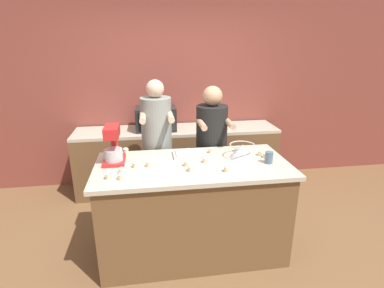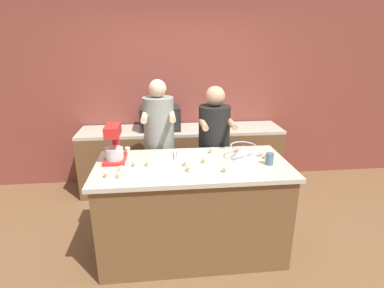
# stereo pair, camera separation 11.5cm
# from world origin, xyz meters

# --- Properties ---
(ground_plane) EXTENTS (16.00, 16.00, 0.00)m
(ground_plane) POSITION_xyz_m (0.00, 0.00, 0.00)
(ground_plane) COLOR brown
(back_wall) EXTENTS (10.00, 0.06, 2.70)m
(back_wall) POSITION_xyz_m (0.00, 1.78, 1.35)
(back_wall) COLOR brown
(back_wall) RESTS_ON ground_plane
(island_counter) EXTENTS (1.82, 0.87, 0.95)m
(island_counter) POSITION_xyz_m (0.00, 0.00, 0.48)
(island_counter) COLOR brown
(island_counter) RESTS_ON ground_plane
(back_counter) EXTENTS (2.80, 0.60, 0.89)m
(back_counter) POSITION_xyz_m (0.00, 1.43, 0.45)
(back_counter) COLOR brown
(back_counter) RESTS_ON ground_plane
(person_left) EXTENTS (0.35, 0.51, 1.66)m
(person_left) POSITION_xyz_m (-0.31, 0.64, 0.87)
(person_left) COLOR #33384C
(person_left) RESTS_ON ground_plane
(person_right) EXTENTS (0.37, 0.52, 1.58)m
(person_right) POSITION_xyz_m (0.32, 0.64, 0.83)
(person_right) COLOR #33384C
(person_right) RESTS_ON ground_plane
(stand_mixer) EXTENTS (0.20, 0.30, 0.35)m
(stand_mixer) POSITION_xyz_m (-0.73, 0.15, 1.11)
(stand_mixer) COLOR red
(stand_mixer) RESTS_ON island_counter
(mixing_bowl) EXTENTS (0.25, 0.25, 0.14)m
(mixing_bowl) POSITION_xyz_m (0.50, 0.08, 1.03)
(mixing_bowl) COLOR #BCBCC1
(mixing_bowl) RESTS_ON island_counter
(baking_tray) EXTENTS (0.33, 0.22, 0.04)m
(baking_tray) POSITION_xyz_m (0.00, 0.22, 0.97)
(baking_tray) COLOR #BCBCC1
(baking_tray) RESTS_ON island_counter
(microwave_oven) EXTENTS (0.54, 0.37, 0.31)m
(microwave_oven) POSITION_xyz_m (-0.29, 1.43, 1.05)
(microwave_oven) COLOR black
(microwave_oven) RESTS_ON back_counter
(drinking_glass) EXTENTS (0.08, 0.08, 0.11)m
(drinking_glass) POSITION_xyz_m (0.71, -0.09, 1.01)
(drinking_glass) COLOR slate
(drinking_glass) RESTS_ON island_counter
(cupcake_0) EXTENTS (0.06, 0.06, 0.06)m
(cupcake_0) POSITION_xyz_m (0.23, 0.26, 0.98)
(cupcake_0) COLOR beige
(cupcake_0) RESTS_ON island_counter
(cupcake_1) EXTENTS (0.06, 0.06, 0.06)m
(cupcake_1) POSITION_xyz_m (-0.41, -0.01, 0.98)
(cupcake_1) COLOR beige
(cupcake_1) RESTS_ON island_counter
(cupcake_2) EXTENTS (0.06, 0.06, 0.06)m
(cupcake_2) POSITION_xyz_m (0.27, -0.23, 0.98)
(cupcake_2) COLOR beige
(cupcake_2) RESTS_ON island_counter
(cupcake_3) EXTENTS (0.06, 0.06, 0.06)m
(cupcake_3) POSITION_xyz_m (-0.64, 0.37, 0.98)
(cupcake_3) COLOR beige
(cupcake_3) RESTS_ON island_counter
(cupcake_4) EXTENTS (0.06, 0.06, 0.06)m
(cupcake_4) POSITION_xyz_m (0.71, 0.11, 0.98)
(cupcake_4) COLOR beige
(cupcake_4) RESTS_ON island_counter
(cupcake_5) EXTENTS (0.06, 0.06, 0.06)m
(cupcake_5) POSITION_xyz_m (-0.06, -0.05, 0.98)
(cupcake_5) COLOR beige
(cupcake_5) RESTS_ON island_counter
(cupcake_6) EXTENTS (0.06, 0.06, 0.06)m
(cupcake_6) POSITION_xyz_m (0.50, 0.26, 0.98)
(cupcake_6) COLOR beige
(cupcake_6) RESTS_ON island_counter
(cupcake_7) EXTENTS (0.06, 0.06, 0.06)m
(cupcake_7) POSITION_xyz_m (0.73, 0.04, 0.98)
(cupcake_7) COLOR beige
(cupcake_7) RESTS_ON island_counter
(cupcake_8) EXTENTS (0.06, 0.06, 0.06)m
(cupcake_8) POSITION_xyz_m (0.12, 0.01, 0.98)
(cupcake_8) COLOR beige
(cupcake_8) RESTS_ON island_counter
(cupcake_9) EXTENTS (0.06, 0.06, 0.06)m
(cupcake_9) POSITION_xyz_m (-0.64, -0.25, 0.98)
(cupcake_9) COLOR beige
(cupcake_9) RESTS_ON island_counter
(cupcake_10) EXTENTS (0.06, 0.06, 0.06)m
(cupcake_10) POSITION_xyz_m (-0.64, -0.13, 0.98)
(cupcake_10) COLOR beige
(cupcake_10) RESTS_ON island_counter
(cupcake_11) EXTENTS (0.06, 0.06, 0.06)m
(cupcake_11) POSITION_xyz_m (-0.04, -0.17, 0.98)
(cupcake_11) COLOR beige
(cupcake_11) RESTS_ON island_counter
(cupcake_12) EXTENTS (0.06, 0.06, 0.06)m
(cupcake_12) POSITION_xyz_m (-0.74, -0.22, 0.98)
(cupcake_12) COLOR beige
(cupcake_12) RESTS_ON island_counter
(cupcake_13) EXTENTS (0.06, 0.06, 0.06)m
(cupcake_13) POSITION_xyz_m (-0.53, -0.01, 0.98)
(cupcake_13) COLOR beige
(cupcake_13) RESTS_ON island_counter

